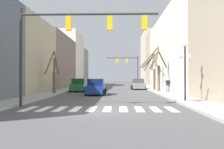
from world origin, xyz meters
The scene contains 15 objects.
ground_plane centered at (0.00, 0.00, 0.00)m, with size 240.00×240.00×0.00m, color #4C4C4F.
sidewalk_right centered at (6.23, 0.00, 0.07)m, with size 2.23×90.00×0.15m.
building_row_left centered at (-10.34, 27.15, 4.60)m, with size 6.00×63.48×11.44m.
building_row_right centered at (10.34, 29.67, 5.87)m, with size 6.00×68.73×13.54m.
crosswalk_stripes centered at (0.00, 0.97, 0.00)m, with size 8.55×2.60×0.01m.
traffic_signal_near centered at (-1.66, 1.86, 4.54)m, with size 8.42×0.28×6.03m.
traffic_signal_far centered at (3.01, 39.17, 4.50)m, with size 6.50×0.28×6.21m.
street_lamp_right_corner centered at (5.83, 4.99, 3.13)m, with size 0.95×0.36×4.21m.
car_driving_away_lane centered at (3.96, 26.08, 0.77)m, with size 2.06×4.63×1.64m.
car_parked_right_mid centered at (-1.30, 13.29, 0.78)m, with size 1.96×4.68×1.66m.
car_driving_toward_lane centered at (-3.99, 19.39, 0.78)m, with size 2.00×4.49×1.68m.
pedestrian_waiting_at_curb centered at (6.65, 15.98, 1.08)m, with size 0.68×0.22×1.58m.
street_tree_left_far centered at (5.70, 18.37, 2.91)m, with size 3.42×2.07×5.50m.
street_tree_right_near centered at (5.85, 22.56, 2.62)m, with size 2.25×1.72×5.29m.
street_tree_left_mid centered at (-5.92, 14.09, 2.19)m, with size 1.65×2.46×4.55m.
Camera 1 is at (1.12, -13.87, 1.78)m, focal length 42.00 mm.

